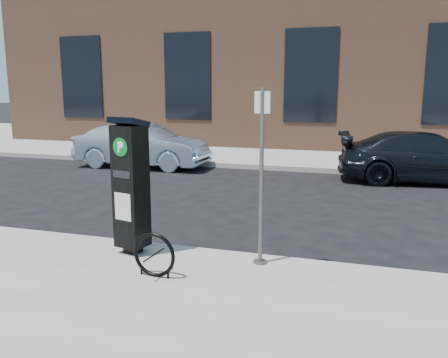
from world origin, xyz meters
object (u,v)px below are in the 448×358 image
at_px(parking_kiosk, 131,184).
at_px(sign_pole, 261,179).
at_px(car_dark, 427,157).
at_px(bike_rack, 154,255).
at_px(car_silver, 142,146).

distance_m(parking_kiosk, sign_pole, 1.92).
distance_m(sign_pole, car_dark, 8.25).
distance_m(sign_pole, bike_rack, 1.75).
distance_m(bike_rack, car_silver, 9.63).
height_order(sign_pole, bike_rack, sign_pole).
relative_size(sign_pole, bike_rack, 4.02).
relative_size(parking_kiosk, sign_pole, 0.83).
bearing_deg(sign_pole, bike_rack, -139.66).
xyz_separation_m(parking_kiosk, sign_pole, (1.91, 0.13, 0.17)).
xyz_separation_m(parking_kiosk, bike_rack, (0.71, -0.75, -0.74)).
bearing_deg(car_silver, car_dark, -90.13).
bearing_deg(bike_rack, car_dark, 68.58).
bearing_deg(car_silver, parking_kiosk, -154.57).
distance_m(parking_kiosk, bike_rack, 1.27).
bearing_deg(car_dark, sign_pole, 153.10).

